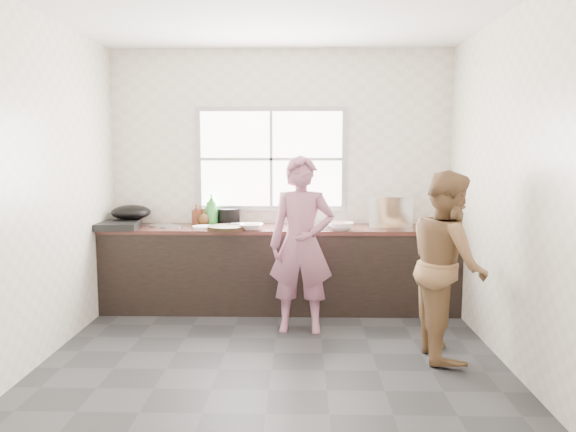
{
  "coord_description": "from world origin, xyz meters",
  "views": [
    {
      "loc": [
        0.22,
        -4.41,
        1.65
      ],
      "look_at": [
        0.1,
        0.65,
        1.05
      ],
      "focal_mm": 35.0,
      "sensor_mm": 36.0,
      "label": 1
    }
  ],
  "objects_px": {
    "bottle_green": "(212,209)",
    "burner": "(116,225)",
    "wok": "(131,212)",
    "pot_lid_right": "(161,225)",
    "pot_lid_left": "(172,226)",
    "woman": "(302,250)",
    "dish_rack": "(389,212)",
    "black_pot": "(229,216)",
    "bottle_brown_tall": "(197,215)",
    "plate_food": "(204,227)",
    "person_side": "(448,264)",
    "bowl_crabs": "(341,227)",
    "bowl_held": "(326,225)",
    "bowl_mince": "(251,227)",
    "bottle_brown_short": "(203,217)",
    "cutting_board": "(227,228)",
    "glass_jar": "(206,220)"
  },
  "relations": [
    {
      "from": "plate_food",
      "to": "bottle_brown_tall",
      "type": "bearing_deg",
      "value": 115.92
    },
    {
      "from": "bottle_brown_short",
      "to": "plate_food",
      "type": "bearing_deg",
      "value": -79.4
    },
    {
      "from": "black_pot",
      "to": "bottle_brown_short",
      "type": "height_order",
      "value": "black_pot"
    },
    {
      "from": "cutting_board",
      "to": "pot_lid_left",
      "type": "xyz_separation_m",
      "value": [
        -0.6,
        0.19,
        -0.01
      ]
    },
    {
      "from": "bottle_brown_tall",
      "to": "dish_rack",
      "type": "xyz_separation_m",
      "value": [
        2.0,
        -0.18,
        0.06
      ]
    },
    {
      "from": "person_side",
      "to": "bowl_crabs",
      "type": "distance_m",
      "value": 1.35
    },
    {
      "from": "bowl_mince",
      "to": "bottle_brown_short",
      "type": "bearing_deg",
      "value": 148.2
    },
    {
      "from": "bottle_brown_tall",
      "to": "pot_lid_right",
      "type": "distance_m",
      "value": 0.38
    },
    {
      "from": "plate_food",
      "to": "bottle_brown_short",
      "type": "distance_m",
      "value": 0.23
    },
    {
      "from": "bowl_crabs",
      "to": "bowl_held",
      "type": "height_order",
      "value": "bowl_held"
    },
    {
      "from": "bottle_brown_tall",
      "to": "burner",
      "type": "xyz_separation_m",
      "value": [
        -0.76,
        -0.31,
        -0.07
      ]
    },
    {
      "from": "bowl_mince",
      "to": "wok",
      "type": "xyz_separation_m",
      "value": [
        -1.29,
        0.29,
        0.11
      ]
    },
    {
      "from": "bowl_mince",
      "to": "pot_lid_left",
      "type": "height_order",
      "value": "bowl_mince"
    },
    {
      "from": "bottle_brown_short",
      "to": "black_pot",
      "type": "bearing_deg",
      "value": 19.85
    },
    {
      "from": "cutting_board",
      "to": "black_pot",
      "type": "distance_m",
      "value": 0.45
    },
    {
      "from": "woman",
      "to": "dish_rack",
      "type": "distance_m",
      "value": 1.15
    },
    {
      "from": "bottle_green",
      "to": "cutting_board",
      "type": "bearing_deg",
      "value": -61.1
    },
    {
      "from": "bowl_crabs",
      "to": "bowl_held",
      "type": "xyz_separation_m",
      "value": [
        -0.14,
        0.12,
        0.0
      ]
    },
    {
      "from": "cutting_board",
      "to": "bowl_crabs",
      "type": "height_order",
      "value": "bowl_crabs"
    },
    {
      "from": "bottle_green",
      "to": "bottle_brown_tall",
      "type": "bearing_deg",
      "value": -175.16
    },
    {
      "from": "woman",
      "to": "bottle_brown_tall",
      "type": "relative_size",
      "value": 7.35
    },
    {
      "from": "woman",
      "to": "bottle_green",
      "type": "bearing_deg",
      "value": 140.44
    },
    {
      "from": "wok",
      "to": "pot_lid_left",
      "type": "bearing_deg",
      "value": -14.77
    },
    {
      "from": "person_side",
      "to": "bottle_brown_short",
      "type": "height_order",
      "value": "person_side"
    },
    {
      "from": "black_pot",
      "to": "bottle_brown_short",
      "type": "distance_m",
      "value": 0.28
    },
    {
      "from": "black_pot",
      "to": "bottle_green",
      "type": "bearing_deg",
      "value": -163.02
    },
    {
      "from": "wok",
      "to": "pot_lid_right",
      "type": "xyz_separation_m",
      "value": [
        0.32,
        -0.04,
        -0.13
      ]
    },
    {
      "from": "bottle_brown_short",
      "to": "dish_rack",
      "type": "relative_size",
      "value": 0.38
    },
    {
      "from": "bottle_green",
      "to": "burner",
      "type": "height_order",
      "value": "bottle_green"
    },
    {
      "from": "bowl_mince",
      "to": "bottle_brown_short",
      "type": "relative_size",
      "value": 1.47
    },
    {
      "from": "person_side",
      "to": "burner",
      "type": "xyz_separation_m",
      "value": [
        -3.04,
        1.16,
        0.15
      ]
    },
    {
      "from": "woman",
      "to": "dish_rack",
      "type": "height_order",
      "value": "woman"
    },
    {
      "from": "black_pot",
      "to": "pot_lid_right",
      "type": "distance_m",
      "value": 0.71
    },
    {
      "from": "bowl_held",
      "to": "bottle_brown_short",
      "type": "relative_size",
      "value": 1.27
    },
    {
      "from": "bowl_crabs",
      "to": "glass_jar",
      "type": "xyz_separation_m",
      "value": [
        -1.42,
        0.44,
        0.01
      ]
    },
    {
      "from": "person_side",
      "to": "dish_rack",
      "type": "xyz_separation_m",
      "value": [
        -0.28,
        1.29,
        0.27
      ]
    },
    {
      "from": "plate_food",
      "to": "glass_jar",
      "type": "bearing_deg",
      "value": 95.72
    },
    {
      "from": "bottle_brown_short",
      "to": "glass_jar",
      "type": "relative_size",
      "value": 1.86
    },
    {
      "from": "pot_lid_left",
      "to": "bottle_green",
      "type": "bearing_deg",
      "value": 27.16
    },
    {
      "from": "black_pot",
      "to": "wok",
      "type": "relative_size",
      "value": 0.57
    },
    {
      "from": "woman",
      "to": "bowl_crabs",
      "type": "distance_m",
      "value": 0.65
    },
    {
      "from": "black_pot",
      "to": "wok",
      "type": "xyz_separation_m",
      "value": [
        -1.01,
        -0.13,
        0.05
      ]
    },
    {
      "from": "person_side",
      "to": "bowl_crabs",
      "type": "height_order",
      "value": "person_side"
    },
    {
      "from": "plate_food",
      "to": "bottle_brown_tall",
      "type": "height_order",
      "value": "bottle_brown_tall"
    },
    {
      "from": "plate_food",
      "to": "pot_lid_right",
      "type": "relative_size",
      "value": 0.9
    },
    {
      "from": "glass_jar",
      "to": "pot_lid_left",
      "type": "bearing_deg",
      "value": -141.05
    },
    {
      "from": "dish_rack",
      "to": "bowl_held",
      "type": "bearing_deg",
      "value": -174.43
    },
    {
      "from": "bottle_brown_short",
      "to": "bowl_held",
      "type": "bearing_deg",
      "value": -9.85
    },
    {
      "from": "bottle_brown_tall",
      "to": "plate_food",
      "type": "bearing_deg",
      "value": -64.08
    },
    {
      "from": "cutting_board",
      "to": "bowl_mince",
      "type": "bearing_deg",
      "value": 3.53
    }
  ]
}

